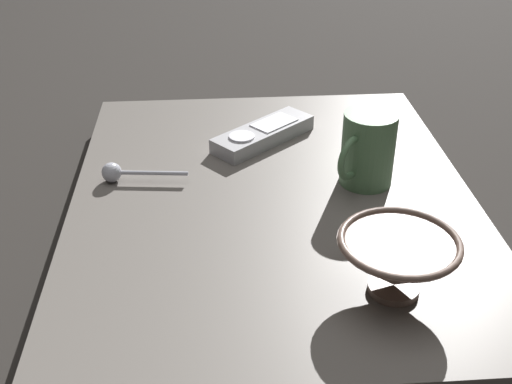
# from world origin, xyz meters

# --- Properties ---
(ground_plane) EXTENTS (6.00, 6.00, 0.00)m
(ground_plane) POSITION_xyz_m (0.00, 0.00, 0.00)
(ground_plane) COLOR black
(table) EXTENTS (0.67, 0.54, 0.05)m
(table) POSITION_xyz_m (0.00, 0.00, 0.02)
(table) COLOR #5B5651
(table) RESTS_ON ground
(cereal_bowl) EXTENTS (0.13, 0.13, 0.07)m
(cereal_bowl) POSITION_xyz_m (-0.21, -0.11, 0.08)
(cereal_bowl) COLOR brown
(cereal_bowl) RESTS_ON table
(coffee_mug) EXTENTS (0.09, 0.09, 0.10)m
(coffee_mug) POSITION_xyz_m (0.03, -0.13, 0.10)
(coffee_mug) COLOR #4C724C
(coffee_mug) RESTS_ON table
(teaspoon) EXTENTS (0.03, 0.12, 0.03)m
(teaspoon) POSITION_xyz_m (0.05, 0.21, 0.06)
(teaspoon) COLOR #A3A5B2
(teaspoon) RESTS_ON table
(tv_remote_near) EXTENTS (0.16, 0.17, 0.03)m
(tv_remote_near) POSITION_xyz_m (0.16, -0.00, 0.06)
(tv_remote_near) COLOR #9E9EA3
(tv_remote_near) RESTS_ON table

